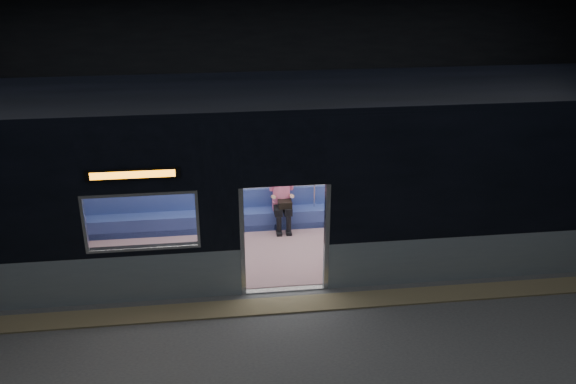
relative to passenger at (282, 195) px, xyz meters
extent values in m
cube|color=#47494C|center=(-0.23, -3.55, -0.80)|extent=(24.00, 14.00, 0.01)
cube|color=black|center=(-0.23, -3.55, 4.19)|extent=(24.00, 14.00, 0.04)
cube|color=black|center=(-0.23, 3.43, 1.71)|extent=(24.00, 0.04, 5.00)
cube|color=#8C7F59|center=(-0.23, -3.00, -0.78)|extent=(22.80, 0.50, 0.03)
cube|color=#8997A3|center=(-5.08, -2.49, -0.34)|extent=(8.30, 0.12, 0.90)
cube|color=#8997A3|center=(4.62, -2.49, -0.34)|extent=(8.30, 0.12, 0.90)
cube|color=black|center=(4.62, -2.49, 1.26)|extent=(8.30, 0.12, 2.30)
cube|color=black|center=(-0.23, -2.49, 1.83)|extent=(1.40, 0.12, 1.15)
cube|color=#B7BABC|center=(-0.97, -2.49, 0.23)|extent=(0.08, 0.14, 2.05)
cube|color=#B7BABC|center=(0.51, -2.49, 0.23)|extent=(0.08, 0.14, 2.05)
cube|color=black|center=(-2.68, -2.57, 1.60)|extent=(1.50, 0.04, 0.18)
cube|color=orange|center=(-2.68, -2.58, 1.60)|extent=(1.34, 0.03, 0.12)
cube|color=beige|center=(-0.23, 0.39, 0.81)|extent=(18.00, 0.12, 3.20)
cube|color=black|center=(-0.23, -1.05, 2.48)|extent=(18.00, 3.00, 0.15)
cube|color=#7E5B5D|center=(-0.23, -1.05, -0.77)|extent=(17.76, 2.76, 0.04)
cube|color=beige|center=(-0.23, -1.05, 1.56)|extent=(17.76, 2.76, 0.10)
cube|color=navy|center=(-0.23, 0.07, -0.55)|extent=(11.00, 0.48, 0.41)
cube|color=navy|center=(-0.23, 0.26, -0.14)|extent=(11.00, 0.10, 0.40)
cube|color=#876266|center=(-3.53, -2.14, -0.55)|extent=(4.40, 0.48, 0.41)
cube|color=#876266|center=(3.07, -2.14, -0.55)|extent=(4.40, 0.48, 0.41)
cylinder|color=silver|center=(-1.18, -2.18, 0.38)|extent=(0.04, 0.04, 2.26)
cylinder|color=silver|center=(-1.18, 0.08, 0.38)|extent=(0.04, 0.04, 2.26)
cylinder|color=silver|center=(0.72, -2.18, 0.38)|extent=(0.04, 0.04, 2.26)
cylinder|color=silver|center=(0.72, 0.08, 0.38)|extent=(0.04, 0.04, 2.26)
cylinder|color=silver|center=(-0.23, 0.03, 1.16)|extent=(11.00, 0.03, 0.03)
cube|color=black|center=(-0.10, -0.15, -0.26)|extent=(0.17, 0.46, 0.16)
cube|color=black|center=(0.10, -0.15, -0.26)|extent=(0.17, 0.46, 0.16)
cylinder|color=black|center=(-0.10, -0.36, -0.54)|extent=(0.11, 0.11, 0.43)
cylinder|color=black|center=(0.10, -0.36, -0.54)|extent=(0.11, 0.11, 0.43)
cube|color=#CE6086|center=(0.00, 0.04, -0.24)|extent=(0.39, 0.21, 0.19)
cylinder|color=#CE6086|center=(0.00, 0.07, 0.10)|extent=(0.44, 0.44, 0.51)
sphere|color=tan|center=(0.00, 0.05, 0.46)|extent=(0.20, 0.20, 0.20)
sphere|color=black|center=(0.00, 0.09, 0.50)|extent=(0.21, 0.21, 0.21)
cube|color=black|center=(0.04, -0.22, -0.11)|extent=(0.34, 0.31, 0.14)
cube|color=white|center=(3.16, 0.31, 0.71)|extent=(1.08, 0.03, 0.70)
camera|label=1|loc=(-1.34, -11.85, 5.13)|focal=38.00mm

